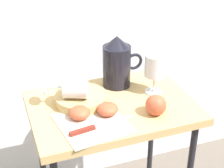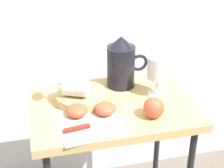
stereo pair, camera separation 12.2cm
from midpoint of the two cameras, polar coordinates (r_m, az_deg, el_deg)
curtain_drape at (r=1.57m, az=-1.72°, el=13.30°), size 2.40×0.03×1.91m
table at (r=1.30m, az=2.69°, el=-6.26°), size 0.58×0.40×0.71m
linen_napkin at (r=1.16m, az=-0.83°, el=-6.12°), size 0.24×0.24×0.00m
basket_tray at (r=1.26m, az=-2.13°, el=-2.22°), size 0.18×0.18×0.03m
pitcher at (r=1.34m, az=4.09°, el=2.85°), size 0.16×0.11×0.20m
wine_glass_upright at (r=1.28m, az=10.07°, el=2.17°), size 0.08×0.08×0.15m
wine_glass_tipped_near at (r=1.22m, az=-3.20°, el=-0.32°), size 0.16×0.12×0.08m
apple_half_left at (r=1.18m, az=-2.71°, el=-4.37°), size 0.07×0.07×0.04m
apple_half_right at (r=1.18m, az=1.85°, el=-4.06°), size 0.07×0.07×0.04m
apple_whole at (r=1.18m, az=9.68°, el=-3.86°), size 0.07×0.07×0.07m
knife at (r=1.13m, az=-1.02°, el=-6.95°), size 0.21×0.05×0.01m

